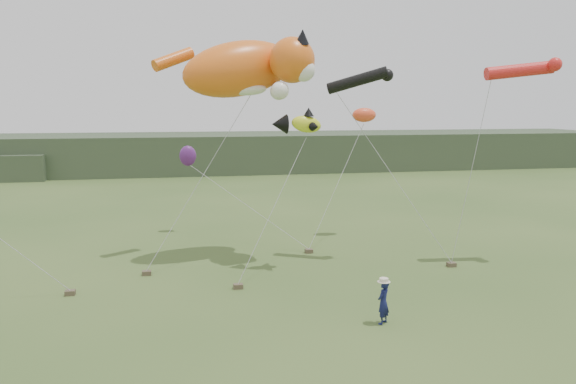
# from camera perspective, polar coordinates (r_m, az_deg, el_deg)

# --- Properties ---
(ground) EXTENTS (120.00, 120.00, 0.00)m
(ground) POSITION_cam_1_polar(r_m,az_deg,el_deg) (19.79, 4.40, -12.38)
(ground) COLOR #385123
(ground) RESTS_ON ground
(headland) EXTENTS (90.00, 13.00, 4.00)m
(headland) POSITION_cam_1_polar(r_m,az_deg,el_deg) (62.70, -9.35, 3.91)
(headland) COLOR #2D3D28
(headland) RESTS_ON ground
(festival_attendant) EXTENTS (0.63, 0.62, 1.47)m
(festival_attendant) POSITION_cam_1_polar(r_m,az_deg,el_deg) (19.05, 9.66, -10.99)
(festival_attendant) COLOR #121846
(festival_attendant) RESTS_ON ground
(sandbag_anchors) EXTENTS (16.42, 5.02, 0.19)m
(sandbag_anchors) POSITION_cam_1_polar(r_m,az_deg,el_deg) (24.24, -3.79, -8.12)
(sandbag_anchors) COLOR brown
(sandbag_anchors) RESTS_ON ground
(cat_kite) EXTENTS (7.29, 4.25, 3.43)m
(cat_kite) POSITION_cam_1_polar(r_m,az_deg,el_deg) (26.23, -3.84, 12.48)
(cat_kite) COLOR orange
(cat_kite) RESTS_ON ground
(fish_kite) EXTENTS (2.21, 1.47, 1.17)m
(fish_kite) POSITION_cam_1_polar(r_m,az_deg,el_deg) (24.20, 0.87, 6.97)
(fish_kite) COLOR yellow
(fish_kite) RESTS_ON ground
(tube_kites) EXTENTS (9.96, 3.60, 1.58)m
(tube_kites) POSITION_cam_1_polar(r_m,az_deg,el_deg) (26.75, 16.59, 11.44)
(tube_kites) COLOR black
(tube_kites) RESTS_ON ground
(misc_kites) EXTENTS (10.57, 3.32, 3.25)m
(misc_kites) POSITION_cam_1_polar(r_m,az_deg,el_deg) (31.06, -0.65, 5.90)
(misc_kites) COLOR #F44E2A
(misc_kites) RESTS_ON ground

